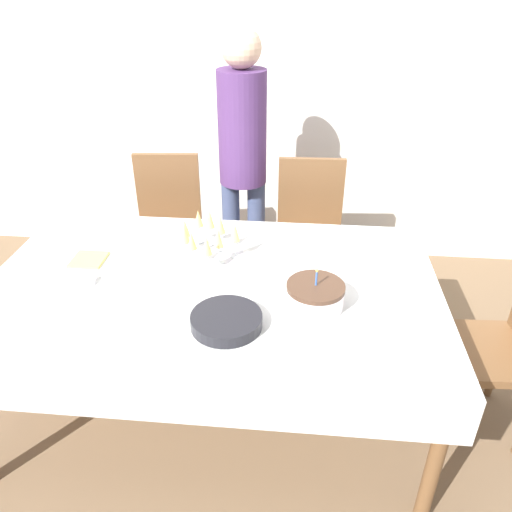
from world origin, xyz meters
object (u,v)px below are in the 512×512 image
Objects in this scene: dining_chair_far_left at (168,226)px; plate_stack_main at (226,321)px; dining_chair_far_right at (309,232)px; dining_chair_right_end at (508,337)px; person_standing at (243,149)px; champagne_tray at (206,241)px; birthday_cake at (315,295)px.

dining_chair_far_left is 3.46× the size of plate_stack_main.
plate_stack_main is (0.56, -1.23, 0.24)m from dining_chair_far_left.
dining_chair_far_left and dining_chair_far_right have the same top height.
dining_chair_right_end is 1.71m from person_standing.
person_standing is (0.08, 0.79, 0.19)m from champagne_tray.
plate_stack_main is at bearing -65.60° from dining_chair_far_left.
dining_chair_far_right is 0.65m from person_standing.
dining_chair_far_right is 1.10m from birthday_cake.
dining_chair_far_left is 1.37m from plate_stack_main.
champagne_tray is at bearing 145.76° from birthday_cake.
birthday_cake is 0.62m from champagne_tray.
birthday_cake is 0.38m from plate_stack_main.
champagne_tray is at bearing 171.42° from dining_chair_right_end.
person_standing is (-1.29, 1.00, 0.49)m from dining_chair_right_end.
dining_chair_far_right reaches higher than plate_stack_main.
dining_chair_far_left is at bearing 118.33° from champagne_tray.
dining_chair_right_end is at bearing -37.78° from person_standing.
dining_chair_far_right is 4.06× the size of birthday_cake.
person_standing is at bearing 110.57° from birthday_cake.
plate_stack_main is (-0.33, -1.23, 0.24)m from dining_chair_far_right.
dining_chair_right_end is at bearing 9.23° from birthday_cake.
champagne_tray is (-0.50, -0.72, 0.30)m from dining_chair_far_right.
champagne_tray is at bearing -61.67° from dining_chair_far_left.
dining_chair_far_right is at bearing 55.23° from champagne_tray.
person_standing is at bearing 169.73° from dining_chair_far_right.
champagne_tray reaches higher than plate_stack_main.
dining_chair_far_right is at bearing 0.02° from dining_chair_far_left.
person_standing is at bearing 142.22° from dining_chair_right_end.
champagne_tray reaches higher than birthday_cake.
dining_chair_far_left is 1.99m from dining_chair_right_end.
plate_stack_main is at bearing -86.10° from person_standing.
dining_chair_right_end is at bearing 14.27° from plate_stack_main.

